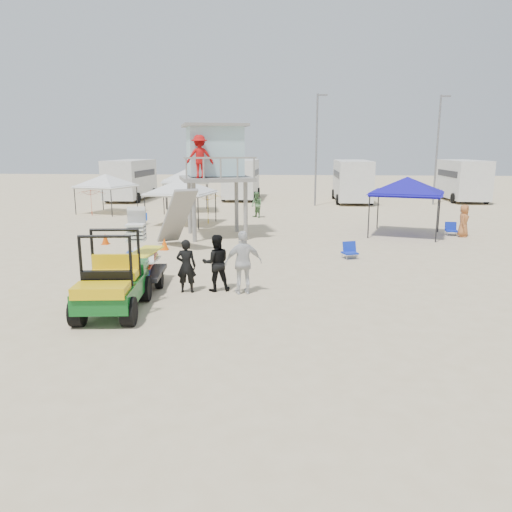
# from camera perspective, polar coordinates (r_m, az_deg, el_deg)

# --- Properties ---
(ground) EXTENTS (140.00, 140.00, 0.00)m
(ground) POSITION_cam_1_polar(r_m,az_deg,el_deg) (11.31, -3.79, -9.65)
(ground) COLOR beige
(ground) RESTS_ON ground
(utility_cart) EXTENTS (1.67, 2.91, 2.11)m
(utility_cart) POSITION_cam_1_polar(r_m,az_deg,el_deg) (13.36, -16.29, -2.26)
(utility_cart) COLOR #0C531A
(utility_cart) RESTS_ON ground
(surf_trailer) EXTENTS (1.55, 2.56, 2.20)m
(surf_trailer) POSITION_cam_1_polar(r_m,az_deg,el_deg) (15.52, -13.22, -0.43)
(surf_trailer) COLOR black
(surf_trailer) RESTS_ON ground
(man_left) EXTENTS (0.60, 0.41, 1.60)m
(man_left) POSITION_cam_1_polar(r_m,az_deg,el_deg) (14.86, -7.98, -1.15)
(man_left) COLOR black
(man_left) RESTS_ON ground
(man_mid) EXTENTS (0.98, 0.85, 1.71)m
(man_mid) POSITION_cam_1_polar(r_m,az_deg,el_deg) (14.93, -4.59, -0.79)
(man_mid) COLOR black
(man_mid) RESTS_ON ground
(man_right) EXTENTS (1.18, 0.75, 1.87)m
(man_right) POSITION_cam_1_polar(r_m,az_deg,el_deg) (14.56, -1.45, -0.76)
(man_right) COLOR silver
(man_right) RESTS_ON ground
(lifeguard_tower) EXTENTS (4.05, 4.05, 5.19)m
(lifeguard_tower) POSITION_cam_1_polar(r_m,az_deg,el_deg) (24.14, -4.82, 11.39)
(lifeguard_tower) COLOR gray
(lifeguard_tower) RESTS_ON ground
(canopy_blue) EXTENTS (4.01, 4.01, 3.26)m
(canopy_blue) POSITION_cam_1_polar(r_m,az_deg,el_deg) (25.47, 16.91, 8.34)
(canopy_blue) COLOR black
(canopy_blue) RESTS_ON ground
(canopy_white_a) EXTENTS (3.61, 3.61, 2.96)m
(canopy_white_a) POSITION_cam_1_polar(r_m,az_deg,el_deg) (28.18, -8.59, 8.44)
(canopy_white_a) COLOR black
(canopy_white_a) RESTS_ON ground
(canopy_white_b) EXTENTS (3.67, 3.67, 2.96)m
(canopy_white_b) POSITION_cam_1_polar(r_m,az_deg,el_deg) (34.35, -16.84, 8.72)
(canopy_white_b) COLOR black
(canopy_white_b) RESTS_ON ground
(canopy_white_c) EXTENTS (3.55, 3.55, 3.21)m
(canopy_white_c) POSITION_cam_1_polar(r_m,az_deg,el_deg) (34.08, -8.08, 9.53)
(canopy_white_c) COLOR black
(canopy_white_c) RESTS_ON ground
(umbrella_a) EXTENTS (2.36, 2.38, 1.69)m
(umbrella_a) POSITION_cam_1_polar(r_m,az_deg,el_deg) (33.37, -18.31, 5.83)
(umbrella_a) COLOR #B42C13
(umbrella_a) RESTS_ON ground
(umbrella_b) EXTENTS (2.72, 2.72, 1.75)m
(umbrella_b) POSITION_cam_1_polar(r_m,az_deg,el_deg) (28.36, -5.46, 5.44)
(umbrella_b) COLOR gold
(umbrella_b) RESTS_ON ground
(cone_near) EXTENTS (0.34, 0.34, 0.50)m
(cone_near) POSITION_cam_1_polar(r_m,az_deg,el_deg) (23.24, -16.84, 1.90)
(cone_near) COLOR #D64706
(cone_near) RESTS_ON ground
(cone_far) EXTENTS (0.34, 0.34, 0.50)m
(cone_far) POSITION_cam_1_polar(r_m,az_deg,el_deg) (21.37, -10.42, 1.36)
(cone_far) COLOR #FD5E08
(cone_far) RESTS_ON ground
(beach_chair_a) EXTENTS (0.66, 0.72, 0.64)m
(beach_chair_a) POSITION_cam_1_polar(r_m,az_deg,el_deg) (28.79, -12.92, 4.15)
(beach_chair_a) COLOR #1040B6
(beach_chair_a) RESTS_ON ground
(beach_chair_b) EXTENTS (0.68, 0.75, 0.64)m
(beach_chair_b) POSITION_cam_1_polar(r_m,az_deg,el_deg) (19.80, 10.64, 0.67)
(beach_chair_b) COLOR #112CB8
(beach_chair_b) RESTS_ON ground
(beach_chair_c) EXTENTS (0.60, 0.64, 0.64)m
(beach_chair_c) POSITION_cam_1_polar(r_m,az_deg,el_deg) (26.43, 21.41, 2.91)
(beach_chair_c) COLOR #0F27AC
(beach_chair_c) RESTS_ON ground
(rv_far_left) EXTENTS (2.64, 6.80, 3.25)m
(rv_far_left) POSITION_cam_1_polar(r_m,az_deg,el_deg) (42.66, -14.16, 8.64)
(rv_far_left) COLOR silver
(rv_far_left) RESTS_ON ground
(rv_mid_left) EXTENTS (2.65, 6.50, 3.25)m
(rv_mid_left) POSITION_cam_1_polar(r_m,az_deg,el_deg) (42.19, -1.69, 8.96)
(rv_mid_left) COLOR silver
(rv_mid_left) RESTS_ON ground
(rv_mid_right) EXTENTS (2.64, 7.00, 3.25)m
(rv_mid_right) POSITION_cam_1_polar(r_m,az_deg,el_deg) (40.69, 10.92, 8.63)
(rv_mid_right) COLOR silver
(rv_mid_right) RESTS_ON ground
(rv_far_right) EXTENTS (2.64, 6.60, 3.25)m
(rv_far_right) POSITION_cam_1_polar(r_m,az_deg,el_deg) (44.04, 22.54, 8.19)
(rv_far_right) COLOR silver
(rv_far_right) RESTS_ON ground
(light_pole_left) EXTENTS (0.14, 0.14, 8.00)m
(light_pole_left) POSITION_cam_1_polar(r_m,az_deg,el_deg) (37.41, 6.90, 11.84)
(light_pole_left) COLOR slate
(light_pole_left) RESTS_ON ground
(light_pole_right) EXTENTS (0.14, 0.14, 8.00)m
(light_pole_right) POSITION_cam_1_polar(r_m,az_deg,el_deg) (40.26, 19.97, 11.23)
(light_pole_right) COLOR slate
(light_pole_right) RESTS_ON ground
(distant_beachgoers) EXTENTS (11.36, 6.87, 1.58)m
(distant_beachgoers) POSITION_cam_1_polar(r_m,az_deg,el_deg) (28.17, 9.20, 5.10)
(distant_beachgoers) COLOR #B16532
(distant_beachgoers) RESTS_ON ground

